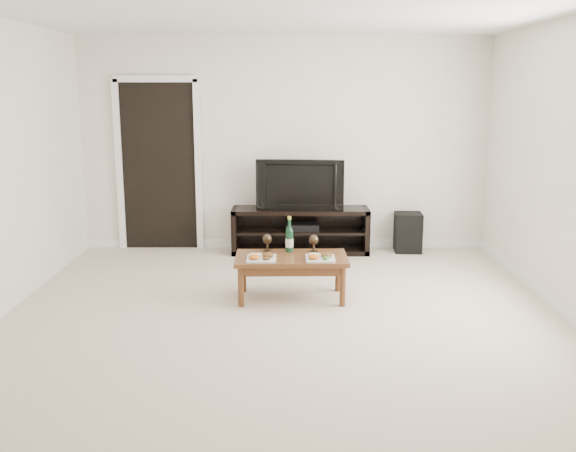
# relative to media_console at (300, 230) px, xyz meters

# --- Properties ---
(floor) EXTENTS (5.50, 5.50, 0.00)m
(floor) POSITION_rel_media_console_xyz_m (-0.20, -2.50, -0.28)
(floor) COLOR beige
(floor) RESTS_ON ground
(back_wall) EXTENTS (5.00, 0.04, 2.60)m
(back_wall) POSITION_rel_media_console_xyz_m (-0.20, 0.27, 1.02)
(back_wall) COLOR white
(back_wall) RESTS_ON ground
(ceiling) EXTENTS (5.00, 5.50, 0.04)m
(ceiling) POSITION_rel_media_console_xyz_m (-0.20, -2.50, 2.35)
(ceiling) COLOR white
(ceiling) RESTS_ON back_wall
(doorway) EXTENTS (0.90, 0.02, 2.05)m
(doorway) POSITION_rel_media_console_xyz_m (-1.75, 0.24, 0.75)
(doorway) COLOR black
(doorway) RESTS_ON ground
(media_console) EXTENTS (1.66, 0.45, 0.55)m
(media_console) POSITION_rel_media_console_xyz_m (0.00, 0.00, 0.00)
(media_console) COLOR black
(media_console) RESTS_ON ground
(television) EXTENTS (1.06, 0.23, 0.61)m
(television) POSITION_rel_media_console_xyz_m (-0.00, 0.00, 0.58)
(television) COLOR black
(television) RESTS_ON media_console
(av_receiver) EXTENTS (0.41, 0.31, 0.08)m
(av_receiver) POSITION_rel_media_console_xyz_m (0.02, -0.01, 0.05)
(av_receiver) COLOR black
(av_receiver) RESTS_ON media_console
(subwoofer) EXTENTS (0.34, 0.34, 0.48)m
(subwoofer) POSITION_rel_media_console_xyz_m (1.33, 0.04, -0.03)
(subwoofer) COLOR black
(subwoofer) RESTS_ON ground
(coffee_table) EXTENTS (1.07, 0.59, 0.42)m
(coffee_table) POSITION_rel_media_console_xyz_m (-0.12, -1.79, -0.07)
(coffee_table) COLOR brown
(coffee_table) RESTS_ON ground
(plate_left) EXTENTS (0.27, 0.27, 0.07)m
(plate_left) POSITION_rel_media_console_xyz_m (-0.40, -1.91, 0.18)
(plate_left) COLOR white
(plate_left) RESTS_ON coffee_table
(plate_right) EXTENTS (0.27, 0.27, 0.07)m
(plate_right) POSITION_rel_media_console_xyz_m (0.15, -1.91, 0.18)
(plate_right) COLOR white
(plate_right) RESTS_ON coffee_table
(wine_bottle) EXTENTS (0.07, 0.07, 0.35)m
(wine_bottle) POSITION_rel_media_console_xyz_m (-0.14, -1.61, 0.32)
(wine_bottle) COLOR #0E341D
(wine_bottle) RESTS_ON coffee_table
(goblet_left) EXTENTS (0.09, 0.09, 0.17)m
(goblet_left) POSITION_rel_media_console_xyz_m (-0.35, -1.59, 0.23)
(goblet_left) COLOR #352A1D
(goblet_left) RESTS_ON coffee_table
(goblet_right) EXTENTS (0.09, 0.09, 0.17)m
(goblet_right) POSITION_rel_media_console_xyz_m (0.10, -1.62, 0.23)
(goblet_right) COLOR #352A1D
(goblet_right) RESTS_ON coffee_table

